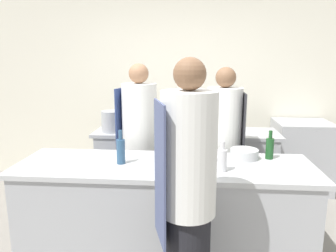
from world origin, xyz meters
TOP-DOWN VIEW (x-y plane):
  - wall_back at (0.00, 2.13)m, footprint 8.00×0.06m
  - prep_counter at (0.00, 0.00)m, footprint 2.47×0.76m
  - pass_counter at (0.14, 1.25)m, footprint 2.20×0.59m
  - oven_range at (1.67, 1.76)m, footprint 0.71×0.65m
  - chef_at_prep_near at (0.21, -0.70)m, footprint 0.39×0.38m
  - chef_at_stove at (0.55, 0.68)m, footprint 0.37×0.35m
  - chef_at_pass_far at (-0.34, 0.74)m, footprint 0.42×0.40m
  - bottle_olive_oil at (-0.36, -0.02)m, footprint 0.07×0.07m
  - bottle_vinegar at (0.46, -0.14)m, footprint 0.07×0.07m
  - bottle_wine at (0.90, 0.22)m, footprint 0.07×0.07m
  - bowl_mixing_large at (0.68, 0.21)m, footprint 0.24×0.24m
  - bowl_prep_small at (0.31, 0.12)m, footprint 0.24×0.24m
  - cup at (0.14, -0.05)m, footprint 0.09×0.09m
  - stockpot at (-0.74, 1.14)m, footprint 0.23×0.23m

SIDE VIEW (x-z plane):
  - prep_counter at x=0.00m, z-range 0.00..0.89m
  - pass_counter at x=0.14m, z-range 0.00..0.89m
  - oven_range at x=1.67m, z-range 0.00..0.93m
  - chef_at_stove at x=0.55m, z-range 0.00..1.67m
  - chef_at_pass_far at x=-0.34m, z-range 0.00..1.70m
  - chef_at_prep_near at x=0.21m, z-range 0.01..1.77m
  - bowl_prep_small at x=0.31m, z-range 0.89..0.94m
  - bowl_mixing_large at x=0.68m, z-range 0.89..0.98m
  - cup at x=0.14m, z-range 0.89..0.98m
  - bottle_vinegar at x=0.46m, z-range 0.87..1.11m
  - bottle_wine at x=0.90m, z-range 0.87..1.12m
  - bottle_olive_oil at x=-0.36m, z-range 0.86..1.15m
  - stockpot at x=-0.74m, z-range 0.89..1.14m
  - wall_back at x=0.00m, z-range 0.00..2.80m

